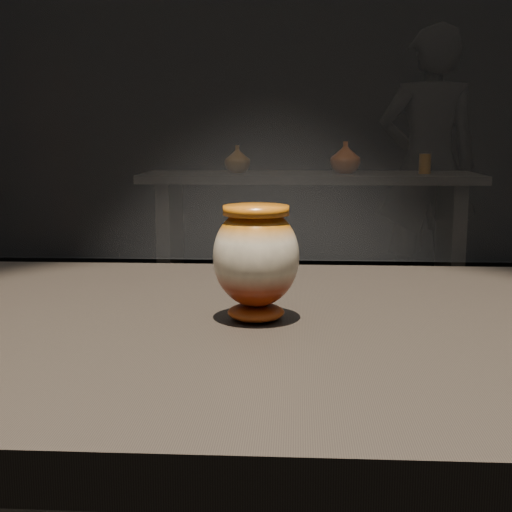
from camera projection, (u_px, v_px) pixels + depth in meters
The scene contains 7 objects.
display_plinth at pixel (180, 506), 0.99m from camera, with size 2.00×0.80×0.90m.
main_vase at pixel (256, 258), 0.93m from camera, with size 0.11×0.11×0.15m.
back_shelf at pixel (309, 217), 4.31m from camera, with size 2.00×0.60×0.90m.
back_vase_left at pixel (237, 159), 4.26m from camera, with size 0.16×0.16×0.16m, color #8B5314.
back_vase_mid at pixel (345, 158), 4.22m from camera, with size 0.18×0.18×0.19m, color maroon.
back_vase_right at pixel (425, 164), 4.19m from camera, with size 0.07×0.07×0.12m, color #8B5314.
visitor at pixel (428, 166), 4.77m from camera, with size 0.67×0.44×1.83m, color black.
Camera 1 is at (0.16, -0.91, 1.15)m, focal length 50.00 mm.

